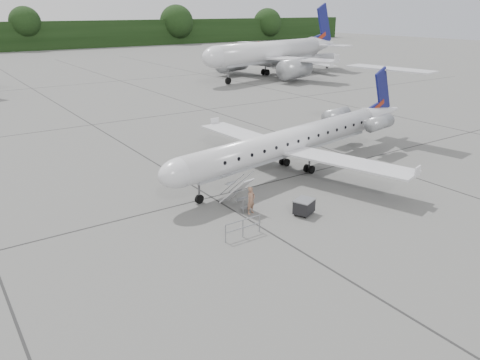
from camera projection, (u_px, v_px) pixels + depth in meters
ground at (323, 201)px, 29.67m from camera, size 320.00×320.00×0.00m
main_regional_jet at (290, 129)px, 33.84m from camera, size 28.53×22.68×6.60m
airstair at (236, 192)px, 28.35m from camera, size 1.22×2.31×2.07m
passenger at (251, 200)px, 27.58m from camera, size 0.70×0.56×1.68m
safety_railing at (243, 229)px, 24.82m from camera, size 2.20×0.09×1.00m
baggage_cart at (304, 207)px, 27.57m from camera, size 1.43×1.31×1.00m
bg_narrowbody at (270, 41)px, 80.66m from camera, size 39.36×32.47×12.30m
bg_regional_right at (302, 55)px, 90.02m from camera, size 23.91×18.12×5.94m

